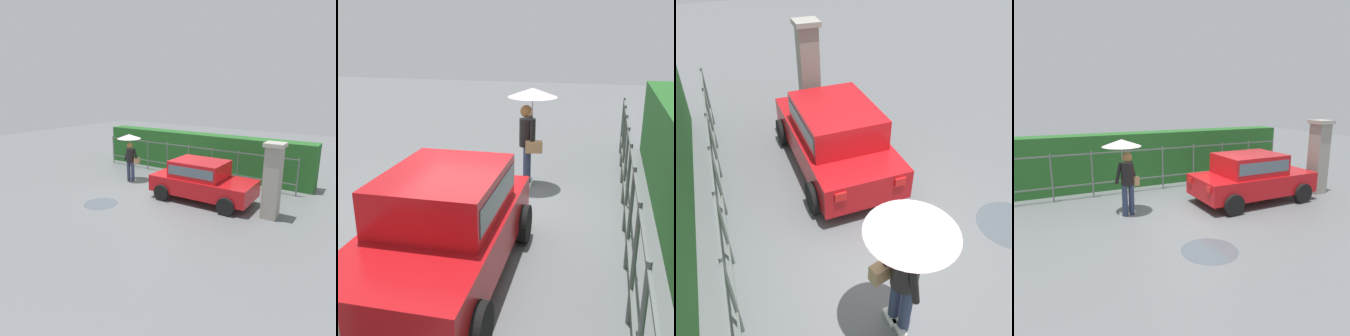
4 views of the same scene
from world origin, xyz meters
TOP-DOWN VIEW (x-y plane):
  - ground_plane at (0.00, 0.00)m, footprint 40.00×40.00m
  - car at (2.00, 0.24)m, footprint 3.77×1.92m
  - pedestrian at (-1.78, 0.66)m, footprint 1.02×1.02m
  - fence_section at (0.04, 2.61)m, footprint 9.57×0.05m
  - puddle_near at (-0.76, -2.13)m, footprint 1.20×1.20m

SIDE VIEW (x-z plane):
  - ground_plane at x=0.00m, z-range 0.00..0.00m
  - puddle_near at x=-0.76m, z-range 0.00..0.00m
  - car at x=2.00m, z-range 0.06..1.54m
  - fence_section at x=0.04m, z-range 0.07..1.57m
  - pedestrian at x=-1.78m, z-range 0.50..2.57m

